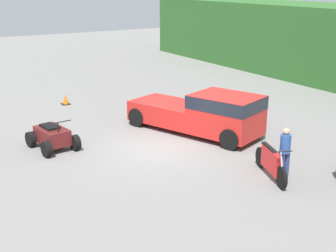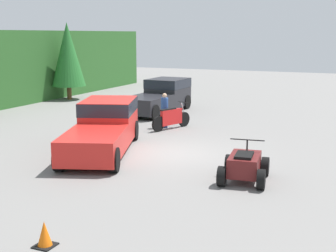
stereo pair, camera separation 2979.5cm
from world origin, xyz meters
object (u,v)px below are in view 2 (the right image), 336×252
Objects in this scene: pickup_truck_red at (104,125)px; pickup_truck_second at (161,95)px; dirt_bike at (171,118)px; traffic_cone at (45,235)px; rider_person at (165,109)px; quad_atv at (244,166)px.

pickup_truck_second is (9.01, 1.78, -0.00)m from pickup_truck_red.
pickup_truck_red reaches higher than dirt_bike.
pickup_truck_second reaches higher than dirt_bike.
pickup_truck_second reaches higher than traffic_cone.
pickup_truck_red reaches higher than traffic_cone.
pickup_truck_red is 1.15× the size of pickup_truck_second.
rider_person is at bearing -151.56° from pickup_truck_second.
pickup_truck_red is 6.11m from quad_atv.
pickup_truck_second is 17.43m from traffic_cone.
pickup_truck_second is 13.11m from quad_atv.
dirt_bike is at bearing -80.14° from rider_person.
pickup_truck_second is 5.08m from dirt_bike.
pickup_truck_red is at bearing 66.83° from quad_atv.
dirt_bike is at bearing 11.40° from traffic_cone.
quad_atv is 6.59m from traffic_cone.
traffic_cone is (-12.46, -2.90, -0.63)m from rider_person.
pickup_truck_second is at bearing 56.97° from rider_person.
pickup_truck_second is 9.57× the size of traffic_cone.
pickup_truck_red is at bearing -153.70° from rider_person.
quad_atv is at bearing -108.93° from rider_person.
pickup_truck_red is 11.00× the size of traffic_cone.
quad_atv is 8.49m from rider_person.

